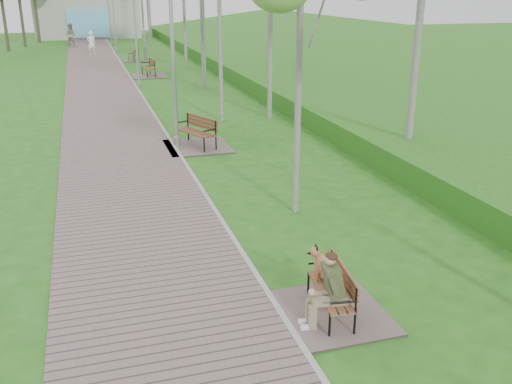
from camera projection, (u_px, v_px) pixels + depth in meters
ground at (227, 230)px, 12.07m from camera, size 120.00×120.00×0.00m
walkway at (99, 81)px, 30.93m from camera, size 3.50×67.00×0.04m
kerb at (132, 80)px, 31.41m from camera, size 0.10×67.00×0.05m
embankment at (342, 75)px, 33.34m from camera, size 14.00×70.00×1.60m
building_north at (87, 17)px, 56.86m from camera, size 10.00×5.20×4.00m
bench_main at (329, 294)px, 8.81m from camera, size 1.63×1.81×1.42m
bench_second at (196, 140)px, 18.25m from camera, size 1.96×2.18×1.20m
bench_third at (149, 72)px, 32.64m from camera, size 1.95×2.17×1.20m
bench_far at (134, 58)px, 39.46m from camera, size 1.62×1.80×0.99m
lamp_post_near at (174, 67)px, 17.55m from camera, size 0.21×0.21×5.39m
lamp_post_second at (136, 36)px, 28.64m from camera, size 0.21×0.21×5.44m
lamp_post_third at (114, 17)px, 43.97m from camera, size 0.22×0.22×5.73m
lamp_post_far at (110, 21)px, 48.66m from camera, size 0.17×0.17×4.46m
pedestrian_near at (91, 43)px, 42.56m from camera, size 0.70×0.52×1.74m
pedestrian_far at (71, 35)px, 48.48m from camera, size 1.14×1.01×1.94m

